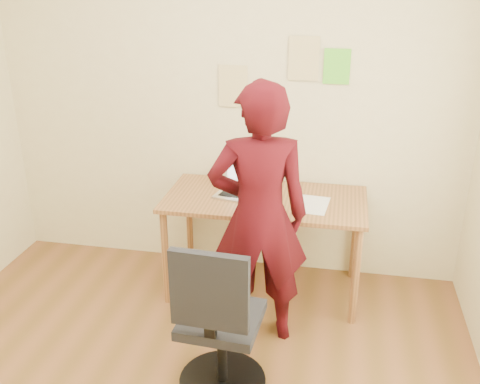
% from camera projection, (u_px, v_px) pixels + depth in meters
% --- Properties ---
extents(room, '(3.58, 3.58, 2.78)m').
position_uv_depth(room, '(143.00, 185.00, 2.31)').
color(room, brown).
rests_on(room, ground).
extents(desk, '(1.40, 0.70, 0.74)m').
position_uv_depth(desk, '(265.00, 209.00, 3.76)').
color(desk, '#9D6536').
rests_on(desk, ground).
extents(laptop, '(0.36, 0.33, 0.22)m').
position_uv_depth(laptop, '(241.00, 187.00, 3.78)').
color(laptop, silver).
rests_on(laptop, desk).
extents(paper_sheet, '(0.25, 0.33, 0.00)m').
position_uv_depth(paper_sheet, '(311.00, 204.00, 3.62)').
color(paper_sheet, white).
rests_on(paper_sheet, desk).
extents(phone, '(0.06, 0.12, 0.01)m').
position_uv_depth(phone, '(299.00, 212.00, 3.49)').
color(phone, black).
rests_on(phone, desk).
extents(wall_note_left, '(0.21, 0.00, 0.30)m').
position_uv_depth(wall_note_left, '(233.00, 86.00, 3.84)').
color(wall_note_left, '#D9C382').
rests_on(wall_note_left, room).
extents(wall_note_mid, '(0.21, 0.00, 0.30)m').
position_uv_depth(wall_note_mid, '(304.00, 59.00, 3.67)').
color(wall_note_mid, '#D9C382').
rests_on(wall_note_mid, room).
extents(wall_note_right, '(0.18, 0.00, 0.24)m').
position_uv_depth(wall_note_right, '(337.00, 67.00, 3.65)').
color(wall_note_right, '#64E032').
rests_on(wall_note_right, room).
extents(office_chair, '(0.50, 0.50, 0.96)m').
position_uv_depth(office_chair, '(218.00, 331.00, 2.88)').
color(office_chair, black).
rests_on(office_chair, ground).
extents(person, '(0.68, 0.53, 1.67)m').
position_uv_depth(person, '(259.00, 217.00, 3.21)').
color(person, '#3D080D').
rests_on(person, ground).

